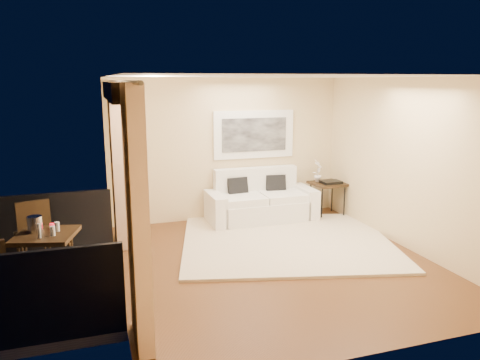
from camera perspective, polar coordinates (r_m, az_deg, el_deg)
floor at (r=7.06m, az=4.29°, el=-10.01°), size 5.00×5.00×0.00m
room_shell at (r=6.06m, az=-14.64°, el=10.46°), size 5.00×6.40×5.00m
balcony at (r=6.58m, az=-23.98°, el=-11.11°), size 1.81×2.60×1.17m
curtains at (r=6.20m, az=-13.88°, el=-0.53°), size 0.16×4.80×2.64m
artwork at (r=9.10m, az=1.73°, el=5.57°), size 1.62×0.07×0.92m
rug at (r=7.89m, az=5.70°, el=-7.45°), size 4.02×3.70×0.04m
sofa at (r=8.99m, az=2.47°, el=-2.77°), size 2.05×0.90×0.99m
side_table at (r=9.41m, az=10.64°, el=-0.65°), size 0.67×0.67×0.67m
tray at (r=9.34m, az=11.04°, el=-0.25°), size 0.38×0.28×0.05m
orchid at (r=9.37m, az=9.47°, el=1.13°), size 0.29×0.29×0.46m
bistro_table at (r=6.28m, az=-22.57°, el=-6.73°), size 0.84×0.84×0.81m
balcony_chair_far at (r=7.25m, az=-23.87°, el=-5.46°), size 0.54×0.55×1.02m
ice_bucket at (r=6.34m, az=-23.71°, el=-4.94°), size 0.18×0.18×0.20m
candle at (r=6.40m, az=-21.93°, el=-5.23°), size 0.06×0.06×0.07m
vase at (r=6.08m, az=-23.28°, el=-5.71°), size 0.04×0.04×0.18m
glass_a at (r=6.11m, az=-21.88°, el=-5.79°), size 0.06×0.06×0.12m
glass_b at (r=6.27m, az=-21.40°, el=-5.32°), size 0.06×0.06×0.12m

